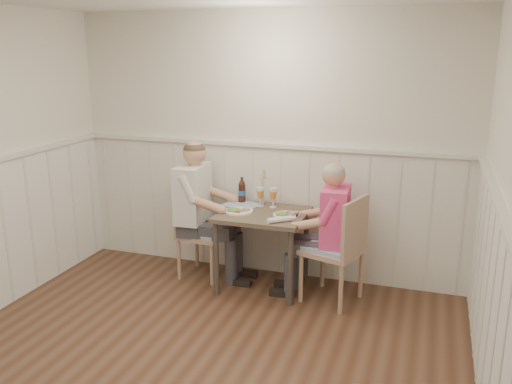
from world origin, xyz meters
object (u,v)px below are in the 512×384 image
(beer_bottle, at_px, (242,191))
(diner_cream, at_px, (198,220))
(man_in_pink, at_px, (330,242))
(grass_vase, at_px, (262,188))
(dining_table, at_px, (263,224))
(chair_right, at_px, (339,246))
(chair_left, at_px, (198,229))

(beer_bottle, bearing_deg, diner_cream, -150.09)
(man_in_pink, relative_size, grass_vase, 3.49)
(diner_cream, height_order, grass_vase, diner_cream)
(man_in_pink, xyz_separation_m, diner_cream, (-1.34, 0.07, 0.05))
(man_in_pink, bearing_deg, dining_table, 177.45)
(grass_vase, bearing_deg, diner_cream, -160.94)
(beer_bottle, relative_size, grass_vase, 0.69)
(man_in_pink, xyz_separation_m, beer_bottle, (-0.95, 0.29, 0.32))
(dining_table, xyz_separation_m, man_in_pink, (0.65, -0.03, -0.10))
(dining_table, bearing_deg, beer_bottle, 138.78)
(chair_right, xyz_separation_m, grass_vase, (-0.83, 0.34, 0.38))
(man_in_pink, height_order, diner_cream, diner_cream)
(dining_table, relative_size, grass_vase, 2.18)
(man_in_pink, relative_size, beer_bottle, 5.03)
(chair_left, bearing_deg, chair_right, -6.41)
(grass_vase, bearing_deg, beer_bottle, 175.42)
(chair_left, bearing_deg, beer_bottle, 25.74)
(chair_left, xyz_separation_m, diner_cream, (0.01, -0.03, 0.10))
(dining_table, height_order, beer_bottle, beer_bottle)
(chair_left, bearing_deg, grass_vase, 16.07)
(chair_right, relative_size, beer_bottle, 3.85)
(man_in_pink, bearing_deg, chair_right, -33.78)
(chair_right, distance_m, diner_cream, 1.44)
(chair_right, height_order, grass_vase, grass_vase)
(man_in_pink, height_order, beer_bottle, man_in_pink)
(man_in_pink, bearing_deg, beer_bottle, 162.86)
(chair_left, height_order, grass_vase, grass_vase)
(man_in_pink, distance_m, beer_bottle, 1.05)
(chair_right, relative_size, grass_vase, 2.67)
(chair_left, distance_m, beer_bottle, 0.58)
(beer_bottle, distance_m, grass_vase, 0.22)
(man_in_pink, distance_m, diner_cream, 1.34)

